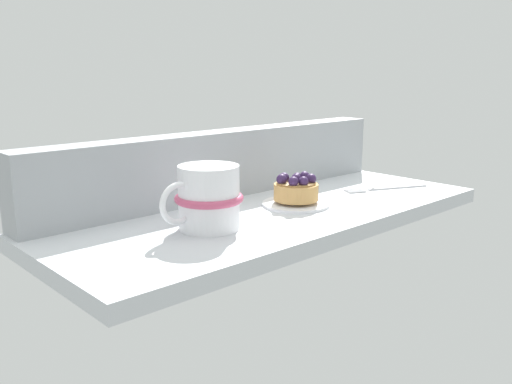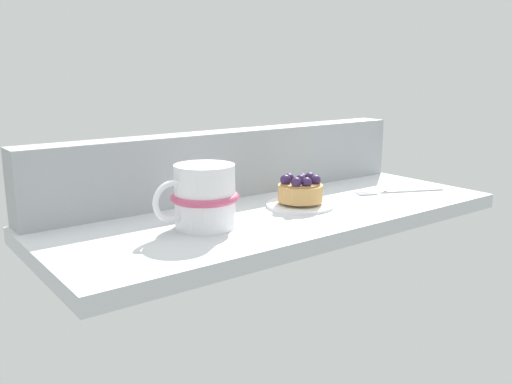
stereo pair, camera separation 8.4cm
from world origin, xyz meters
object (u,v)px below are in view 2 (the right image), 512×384
at_px(dessert_plate, 300,204).
at_px(coffee_mug, 204,196).
at_px(dessert_fork, 399,191).
at_px(raspberry_tart, 300,190).

xyz_separation_m(dessert_plate, coffee_mug, (-0.19, -0.01, 0.04)).
height_order(coffee_mug, dessert_fork, coffee_mug).
height_order(raspberry_tart, coffee_mug, coffee_mug).
bearing_deg(dessert_fork, coffee_mug, 176.70).
distance_m(raspberry_tart, coffee_mug, 0.19).
relative_size(dessert_plate, dessert_fork, 0.69).
bearing_deg(coffee_mug, raspberry_tart, 2.24).
xyz_separation_m(raspberry_tart, coffee_mug, (-0.19, -0.01, 0.02)).
bearing_deg(dessert_fork, raspberry_tart, 171.85).
relative_size(raspberry_tart, coffee_mug, 0.56).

